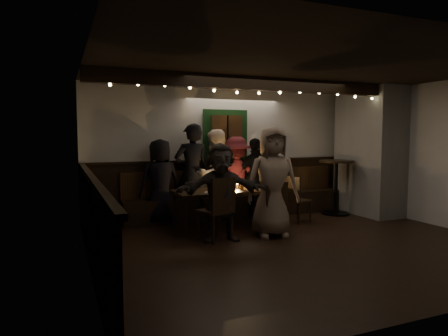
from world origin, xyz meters
name	(u,v)px	position (x,y,z in m)	size (l,w,h in m)	color
room	(307,165)	(1.07, 1.42, 1.07)	(6.02, 5.01, 2.62)	black
dining_table	(228,193)	(-0.58, 1.40, 0.63)	(1.92, 0.82, 0.83)	black
chair_near_left	(219,205)	(-1.06, 0.63, 0.56)	(0.57, 0.57, 1.00)	black
chair_near_right	(274,205)	(-0.11, 0.62, 0.50)	(0.43, 0.43, 0.89)	black
chair_end	(295,196)	(0.76, 1.33, 0.49)	(0.49, 0.49, 0.87)	black
high_top	(336,180)	(1.97, 1.70, 0.71)	(0.70, 0.70, 1.12)	black
person_a	(160,182)	(-1.61, 2.18, 0.79)	(0.77, 0.50, 1.57)	black
person_b	(192,173)	(-1.00, 2.13, 0.93)	(0.68, 0.44, 1.86)	black
person_c	(215,175)	(-0.55, 2.12, 0.87)	(0.85, 0.66, 1.75)	beige
person_d	(236,177)	(-0.08, 2.16, 0.80)	(1.04, 0.60, 1.61)	#441218
person_e	(256,178)	(0.29, 2.03, 0.79)	(0.93, 0.39, 1.58)	black
person_f	(221,192)	(-1.01, 0.67, 0.76)	(1.41, 0.45, 1.52)	#322C27
person_g	(272,182)	(-0.14, 0.60, 0.89)	(0.87, 0.57, 1.78)	#7E6957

